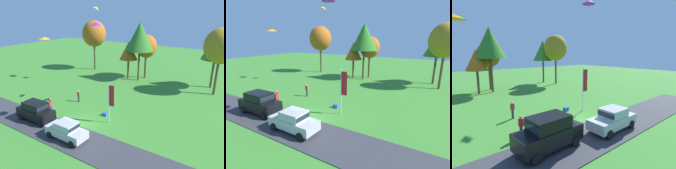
# 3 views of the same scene
# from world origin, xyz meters

# --- Properties ---
(ground_plane) EXTENTS (120.00, 120.00, 0.00)m
(ground_plane) POSITION_xyz_m (0.00, 0.00, 0.00)
(ground_plane) COLOR #3D842D
(pavement_strip) EXTENTS (36.00, 4.40, 0.06)m
(pavement_strip) POSITION_xyz_m (0.00, -2.29, 0.03)
(pavement_strip) COLOR #38383D
(pavement_strip) RESTS_ON ground
(car_suv_near_entrance) EXTENTS (4.66, 2.18, 2.28)m
(car_suv_near_entrance) POSITION_xyz_m (-4.96, -1.81, 1.30)
(car_suv_near_entrance) COLOR black
(car_suv_near_entrance) RESTS_ON ground
(car_sedan_by_flagpole) EXTENTS (4.41, 1.96, 1.84)m
(car_sedan_by_flagpole) POSITION_xyz_m (0.79, -2.65, 1.04)
(car_sedan_by_flagpole) COLOR #B7B7BC
(car_sedan_by_flagpole) RESTS_ON ground
(person_watching_sky) EXTENTS (0.36, 0.24, 1.71)m
(person_watching_sky) POSITION_xyz_m (-5.60, 0.99, 0.88)
(person_watching_sky) COLOR #2D334C
(person_watching_sky) RESTS_ON ground
(person_on_lawn) EXTENTS (0.36, 0.24, 1.71)m
(person_on_lawn) POSITION_xyz_m (-5.07, 0.33, 0.88)
(person_on_lawn) COLOR #2D334C
(person_on_lawn) RESTS_ON ground
(person_beside_suv) EXTENTS (0.36, 0.24, 1.71)m
(person_beside_suv) POSITION_xyz_m (-4.52, 5.11, 0.88)
(person_beside_suv) COLOR #2D334C
(person_beside_suv) RESTS_ON ground
(tree_right_of_center) EXTENTS (4.91, 4.91, 10.37)m
(tree_right_of_center) POSITION_xyz_m (-13.63, 20.65, 7.64)
(tree_right_of_center) COLOR brown
(tree_right_of_center) RESTS_ON ground
(tree_lone_near) EXTENTS (3.30, 3.30, 6.97)m
(tree_lone_near) POSITION_xyz_m (-4.28, 18.76, 5.27)
(tree_lone_near) COLOR brown
(tree_lone_near) RESTS_ON ground
(tree_far_right) EXTENTS (4.96, 4.96, 10.47)m
(tree_far_right) POSITION_xyz_m (-2.12, 18.79, 7.96)
(tree_far_right) COLOR brown
(tree_far_right) RESTS_ON ground
(tree_left_of_center) EXTENTS (3.86, 3.86, 8.14)m
(tree_left_of_center) POSITION_xyz_m (-1.81, 20.95, 5.98)
(tree_left_of_center) COLOR brown
(tree_left_of_center) RESTS_ON ground
(tree_center_back) EXTENTS (4.27, 4.27, 9.02)m
(tree_center_back) POSITION_xyz_m (9.82, 21.89, 6.85)
(tree_center_back) COLOR brown
(tree_center_back) RESTS_ON ground
(tree_far_left) EXTENTS (4.76, 4.76, 10.04)m
(tree_far_left) POSITION_xyz_m (10.87, 18.69, 7.40)
(tree_far_left) COLOR brown
(tree_far_left) RESTS_ON ground
(flag_banner) EXTENTS (0.71, 0.08, 4.84)m
(flag_banner) POSITION_xyz_m (2.68, 2.45, 3.06)
(flag_banner) COLOR silver
(flag_banner) RESTS_ON ground
(cooler_box) EXTENTS (0.56, 0.40, 0.40)m
(cooler_box) POSITION_xyz_m (1.05, 3.63, 0.20)
(cooler_box) COLOR blue
(cooler_box) RESTS_ON ground
(kite_delta_near_flag) EXTENTS (1.33, 1.33, 0.41)m
(kite_delta_near_flag) POSITION_xyz_m (1.81, 1.30, 11.05)
(kite_delta_near_flag) COLOR purple
(kite_diamond_mid_center) EXTENTS (1.12, 1.14, 0.69)m
(kite_diamond_mid_center) POSITION_xyz_m (-7.35, 13.54, 12.63)
(kite_diamond_mid_center) COLOR yellow
(kite_delta_high_right) EXTENTS (2.17, 2.17, 0.33)m
(kite_delta_high_right) POSITION_xyz_m (-8.87, 3.69, 8.76)
(kite_delta_high_right) COLOR orange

